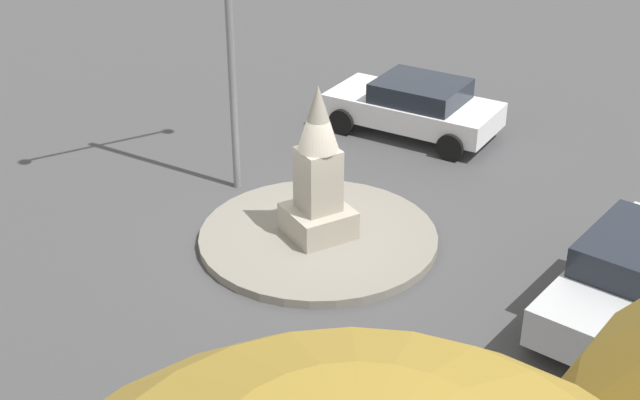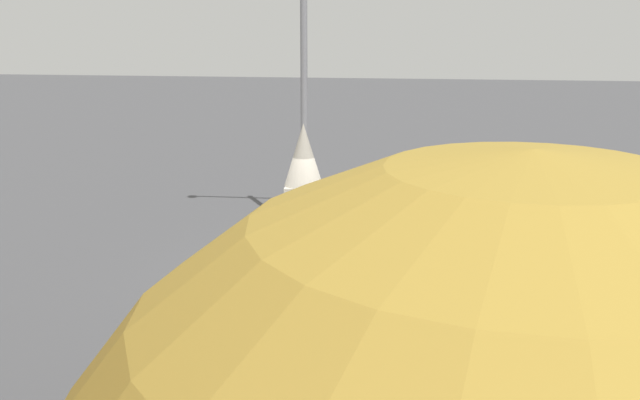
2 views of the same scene
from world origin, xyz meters
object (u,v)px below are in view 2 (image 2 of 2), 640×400
at_px(monument, 304,209).
at_px(streetlamp, 304,46).
at_px(car_white_passing, 516,208).
at_px(car_silver_parked_right, 488,347).

bearing_deg(monument, streetlamp, -83.12).
bearing_deg(streetlamp, monument, 96.88).
distance_m(streetlamp, car_white_passing, 6.22).
height_order(monument, streetlamp, streetlamp).
distance_m(car_silver_parked_right, car_white_passing, 8.14).
xyz_separation_m(streetlamp, car_silver_parked_right, (-3.57, 7.60, -3.69)).
bearing_deg(car_silver_parked_right, car_white_passing, -99.76).
height_order(streetlamp, car_silver_parked_right, streetlamp).
xyz_separation_m(monument, streetlamp, (0.35, -2.86, 3.02)).
xyz_separation_m(monument, car_white_passing, (-4.60, -3.29, -0.73)).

